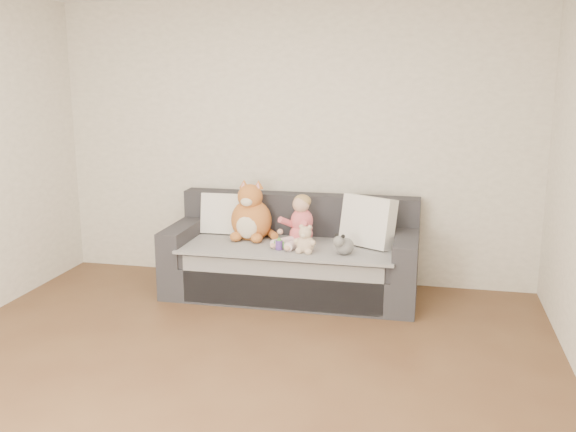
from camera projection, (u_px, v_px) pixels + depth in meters
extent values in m
plane|color=brown|center=(206.00, 403.00, 3.87)|extent=(5.00, 5.00, 0.00)
plane|color=beige|center=(293.00, 143.00, 5.96)|extent=(4.50, 0.00, 4.50)
cube|color=#28272C|center=(292.00, 278.00, 5.74)|extent=(2.20, 0.90, 0.30)
cube|color=#28272C|center=(291.00, 254.00, 5.66)|extent=(1.90, 0.80, 0.15)
cube|color=#28272C|center=(300.00, 215.00, 5.96)|extent=(2.20, 0.20, 0.40)
cube|color=#28272C|center=(185.00, 239.00, 5.88)|extent=(0.20, 0.90, 0.30)
cube|color=#28272C|center=(406.00, 252.00, 5.46)|extent=(0.20, 0.90, 0.30)
cube|color=#9A9A9D|center=(290.00, 246.00, 5.62)|extent=(1.85, 0.88, 0.02)
cube|color=#9A9A9D|center=(280.00, 285.00, 5.30)|extent=(1.70, 0.02, 0.41)
cube|color=white|center=(224.00, 213.00, 5.98)|extent=(0.41, 0.19, 0.39)
cube|color=white|center=(372.00, 221.00, 5.74)|extent=(0.42, 0.34, 0.37)
cube|color=white|center=(368.00, 222.00, 5.53)|extent=(0.52, 0.42, 0.45)
ellipsoid|color=#EF547F|center=(301.00, 234.00, 5.65)|extent=(0.21, 0.17, 0.17)
ellipsoid|color=#EF547F|center=(302.00, 221.00, 5.64)|extent=(0.20, 0.17, 0.22)
ellipsoid|color=#DBAA8C|center=(301.00, 204.00, 5.59)|extent=(0.15, 0.15, 0.15)
ellipsoid|color=tan|center=(302.00, 201.00, 5.60)|extent=(0.15, 0.15, 0.12)
cylinder|color=#EF547F|center=(288.00, 223.00, 5.64)|extent=(0.18, 0.19, 0.13)
cylinder|color=#EF547F|center=(307.00, 226.00, 5.53)|extent=(0.07, 0.21, 0.13)
ellipsoid|color=#DBAA8C|center=(280.00, 232.00, 5.61)|extent=(0.05, 0.05, 0.05)
ellipsoid|color=#DBAA8C|center=(304.00, 236.00, 5.46)|extent=(0.05, 0.05, 0.05)
cylinder|color=#E5B2C6|center=(284.00, 242.00, 5.56)|extent=(0.20, 0.26, 0.09)
cylinder|color=#E5B2C6|center=(295.00, 244.00, 5.49)|extent=(0.15, 0.27, 0.09)
ellipsoid|color=#DBAA8C|center=(273.00, 245.00, 5.47)|extent=(0.06, 0.08, 0.04)
ellipsoid|color=#DBAA8C|center=(287.00, 248.00, 5.38)|extent=(0.06, 0.08, 0.04)
ellipsoid|color=#CC692D|center=(251.00, 220.00, 5.79)|extent=(0.37, 0.32, 0.39)
ellipsoid|color=beige|center=(247.00, 227.00, 5.68)|extent=(0.19, 0.09, 0.21)
ellipsoid|color=#CC692D|center=(250.00, 197.00, 5.71)|extent=(0.22, 0.22, 0.22)
ellipsoid|color=beige|center=(246.00, 202.00, 5.63)|extent=(0.11, 0.07, 0.08)
cone|color=#CC692D|center=(244.00, 184.00, 5.74)|extent=(0.09, 0.09, 0.08)
cone|color=pink|center=(244.00, 185.00, 5.73)|extent=(0.06, 0.06, 0.05)
cone|color=#CC692D|center=(259.00, 184.00, 5.71)|extent=(0.09, 0.09, 0.08)
cone|color=pink|center=(258.00, 185.00, 5.70)|extent=(0.06, 0.06, 0.05)
ellipsoid|color=#CC692D|center=(236.00, 237.00, 5.70)|extent=(0.11, 0.13, 0.09)
ellipsoid|color=#CC692D|center=(257.00, 238.00, 5.65)|extent=(0.11, 0.13, 0.09)
cylinder|color=#CC692D|center=(272.00, 234.00, 5.82)|extent=(0.17, 0.25, 0.09)
ellipsoid|color=#CCB08D|center=(305.00, 244.00, 5.35)|extent=(0.15, 0.13, 0.15)
ellipsoid|color=#CCB08D|center=(305.00, 233.00, 5.32)|extent=(0.11, 0.11, 0.11)
ellipsoid|color=#CCB08D|center=(301.00, 227.00, 5.33)|extent=(0.04, 0.04, 0.04)
ellipsoid|color=#CCB08D|center=(310.00, 227.00, 5.31)|extent=(0.04, 0.04, 0.04)
ellipsoid|color=beige|center=(303.00, 235.00, 5.29)|extent=(0.04, 0.04, 0.04)
ellipsoid|color=#CCB08D|center=(297.00, 241.00, 5.35)|extent=(0.06, 0.06, 0.06)
ellipsoid|color=#CCB08D|center=(313.00, 243.00, 5.31)|extent=(0.06, 0.06, 0.06)
ellipsoid|color=#CCB08D|center=(299.00, 251.00, 5.33)|extent=(0.06, 0.06, 0.06)
ellipsoid|color=#CCB08D|center=(308.00, 252.00, 5.31)|extent=(0.06, 0.06, 0.06)
ellipsoid|color=white|center=(345.00, 246.00, 5.31)|extent=(0.15, 0.19, 0.14)
ellipsoid|color=white|center=(339.00, 241.00, 5.22)|extent=(0.09, 0.09, 0.09)
ellipsoid|color=black|center=(337.00, 235.00, 5.24)|extent=(0.03, 0.03, 0.03)
ellipsoid|color=black|center=(343.00, 236.00, 5.21)|extent=(0.03, 0.03, 0.03)
cylinder|color=#5D399B|center=(279.00, 245.00, 5.44)|extent=(0.07, 0.07, 0.08)
cone|color=#4B9439|center=(279.00, 239.00, 5.43)|extent=(0.07, 0.07, 0.03)
cylinder|color=#4B9439|center=(275.00, 244.00, 5.46)|extent=(0.02, 0.02, 0.06)
cylinder|color=#4B9439|center=(283.00, 245.00, 5.42)|extent=(0.02, 0.02, 0.06)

